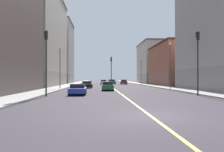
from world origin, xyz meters
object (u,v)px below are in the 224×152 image
(traffic_light_right_near, at_px, (46,55))
(car_maroon, at_px, (124,82))
(car_orange, at_px, (111,81))
(street_lamp_right_near, at_px, (60,63))
(car_black, at_px, (87,85))
(traffic_light_median_far, at_px, (111,68))
(car_green, at_px, (108,86))
(building_right_midblock, at_px, (38,39))
(car_teal, at_px, (112,82))
(traffic_light_left_near, at_px, (198,55))
(building_left_mid, at_px, (175,65))
(building_right_distant, at_px, (58,53))
(street_lamp_left_far, at_px, (141,69))
(street_lamp_left_near, at_px, (170,61))
(car_white, at_px, (104,82))
(car_blue, at_px, (78,89))
(building_left_far, at_px, (154,63))

(traffic_light_right_near, xyz_separation_m, car_maroon, (12.69, 40.97, -3.67))
(car_orange, bearing_deg, street_lamp_right_near, -103.86)
(car_black, bearing_deg, traffic_light_median_far, 45.65)
(car_green, bearing_deg, building_right_midblock, 131.55)
(traffic_light_median_far, xyz_separation_m, car_teal, (1.28, 19.07, -3.42))
(traffic_light_left_near, height_order, traffic_light_median_far, traffic_light_left_near)
(car_teal, relative_size, car_green, 0.94)
(building_left_mid, height_order, building_right_midblock, building_right_midblock)
(building_left_mid, height_order, building_right_distant, building_right_distant)
(traffic_light_median_far, bearing_deg, street_lamp_left_far, 56.54)
(street_lamp_left_near, bearing_deg, street_lamp_left_far, 90.00)
(street_lamp_left_far, distance_m, car_teal, 10.15)
(car_orange, relative_size, car_black, 0.90)
(car_white, relative_size, car_blue, 1.09)
(traffic_light_right_near, relative_size, car_orange, 1.67)
(car_white, relative_size, car_maroon, 1.02)
(street_lamp_left_far, bearing_deg, car_orange, 110.68)
(car_teal, relative_size, car_maroon, 0.96)
(street_lamp_left_near, bearing_deg, car_teal, 104.28)
(street_lamp_right_near, bearing_deg, building_right_distant, 100.95)
(building_left_far, height_order, street_lamp_right_near, building_left_far)
(building_left_far, distance_m, car_blue, 54.12)
(street_lamp_left_far, height_order, car_black, street_lamp_left_far)
(car_maroon, bearing_deg, car_blue, -103.90)
(building_left_mid, xyz_separation_m, car_blue, (-21.31, -28.75, -4.56))
(traffic_light_right_near, distance_m, car_green, 13.11)
(building_left_far, bearing_deg, car_blue, -113.36)
(traffic_light_median_far, xyz_separation_m, car_blue, (-5.02, -21.78, -3.49))
(building_right_midblock, xyz_separation_m, street_lamp_left_near, (25.37, -15.17, -6.05))
(building_left_far, bearing_deg, building_right_distant, -179.61)
(traffic_light_right_near, relative_size, car_green, 1.58)
(building_right_distant, bearing_deg, traffic_light_left_near, -64.57)
(car_orange, bearing_deg, street_lamp_left_near, -80.61)
(building_right_midblock, distance_m, traffic_light_left_near, 37.31)
(building_left_far, bearing_deg, street_lamp_right_near, -124.02)
(building_left_mid, xyz_separation_m, traffic_light_right_near, (-24.39, -30.87, -0.82))
(street_lamp_left_far, height_order, car_teal, street_lamp_left_far)
(car_maroon, bearing_deg, car_green, -100.92)
(street_lamp_right_near, xyz_separation_m, car_black, (4.21, 5.05, -3.68))
(car_white, bearing_deg, traffic_light_left_near, -77.39)
(building_left_far, distance_m, street_lamp_right_near, 45.43)
(car_blue, bearing_deg, car_green, 66.08)
(street_lamp_left_near, bearing_deg, building_right_midblock, 149.12)
(building_right_midblock, height_order, street_lamp_right_near, building_right_midblock)
(street_lamp_left_far, distance_m, car_green, 29.19)
(street_lamp_left_far, relative_size, car_white, 1.62)
(car_teal, bearing_deg, car_black, -104.33)
(street_lamp_right_near, bearing_deg, building_right_midblock, 117.88)
(car_white, bearing_deg, traffic_light_right_near, -99.30)
(street_lamp_left_near, height_order, car_black, street_lamp_left_near)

